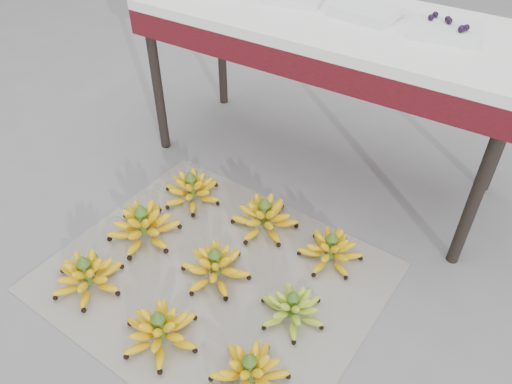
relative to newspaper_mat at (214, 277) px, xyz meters
The scene contains 14 objects.
ground 0.04m from the newspaper_mat, 47.74° to the right, with size 60.00×60.00×0.00m, color slate.
newspaper_mat is the anchor object (origin of this frame).
bunch_front_left 0.49m from the newspaper_mat, 142.74° to the right, with size 0.36×0.36×0.17m.
bunch_front_center 0.34m from the newspaper_mat, 87.66° to the right, with size 0.33×0.33×0.17m.
bunch_front_right 0.48m from the newspaper_mat, 39.68° to the right, with size 0.33×0.33×0.16m.
bunch_mid_left 0.39m from the newspaper_mat, behind, with size 0.39×0.39×0.19m.
bunch_mid_center 0.06m from the newspaper_mat, 37.91° to the left, with size 0.30×0.30×0.17m.
bunch_mid_right 0.36m from the newspaper_mat, ahead, with size 0.28×0.28×0.15m.
bunch_back_left 0.49m from the newspaper_mat, 137.71° to the left, with size 0.33×0.33×0.17m.
bunch_back_center 0.36m from the newspaper_mat, 85.91° to the left, with size 0.32×0.32×0.18m.
bunch_back_right 0.49m from the newspaper_mat, 43.15° to the left, with size 0.30×0.30×0.16m.
vendor_table 1.13m from the newspaper_mat, 89.00° to the left, with size 1.66×0.66×0.80m.
tray_right 1.24m from the newspaper_mat, 80.97° to the left, with size 0.27×0.21×0.04m.
tray_far_right 1.31m from the newspaper_mat, 62.09° to the left, with size 0.28×0.22×0.06m.
Camera 1 is at (0.81, -0.99, 1.58)m, focal length 35.00 mm.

